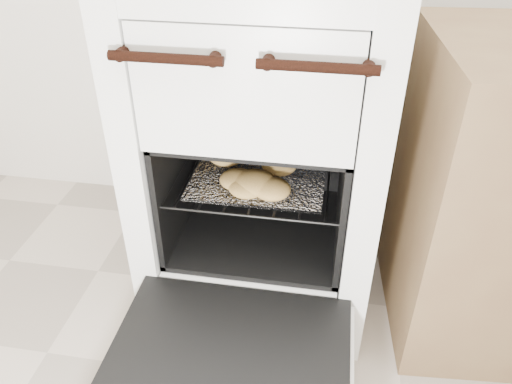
% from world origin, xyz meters
% --- Properties ---
extents(stove, '(0.64, 0.72, 0.99)m').
position_xyz_m(stove, '(-0.10, 1.14, 0.48)').
color(stove, silver).
rests_on(stove, ground).
extents(oven_door, '(0.58, 0.45, 0.04)m').
position_xyz_m(oven_door, '(-0.10, 0.60, 0.21)').
color(oven_door, black).
rests_on(oven_door, stove).
extents(oven_rack, '(0.47, 0.45, 0.01)m').
position_xyz_m(oven_rack, '(-0.10, 1.07, 0.44)').
color(oven_rack, black).
rests_on(oven_rack, stove).
extents(foil_sheet, '(0.36, 0.32, 0.01)m').
position_xyz_m(foil_sheet, '(-0.10, 1.05, 0.45)').
color(foil_sheet, white).
rests_on(foil_sheet, oven_rack).
extents(baked_rolls, '(0.29, 0.33, 0.05)m').
position_xyz_m(baked_rolls, '(-0.13, 1.02, 0.48)').
color(baked_rolls, tan).
rests_on(baked_rolls, foil_sheet).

